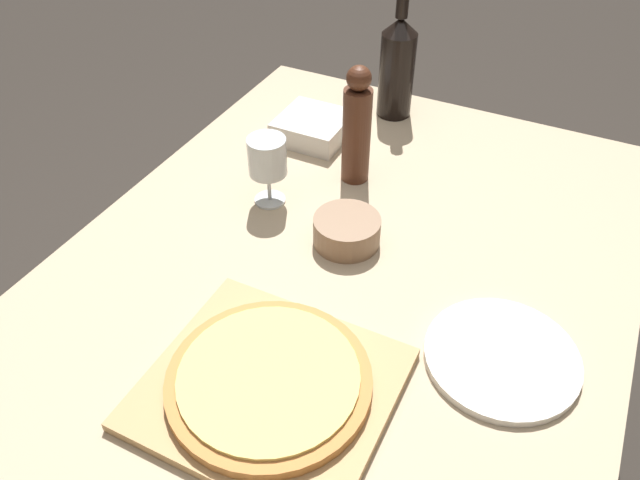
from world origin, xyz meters
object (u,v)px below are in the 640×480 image
object	(u,v)px
wine_bottle	(397,65)
small_bowl	(347,231)
pepper_mill	(357,128)
wine_glass	(267,159)
pizza	(269,380)

from	to	relation	value
wine_bottle	small_bowl	distance (m)	0.51
small_bowl	wine_bottle	bearing A→B (deg)	101.14
pepper_mill	small_bowl	xyz separation A→B (m)	(0.07, -0.20, -0.09)
wine_bottle	wine_glass	bearing A→B (deg)	-102.14
pepper_mill	wine_glass	size ratio (longest dim) A/B	1.74
wine_bottle	small_bowl	world-z (taller)	wine_bottle
pizza	pepper_mill	xyz separation A→B (m)	(-0.11, 0.56, 0.09)
wine_glass	small_bowl	bearing A→B (deg)	-13.53
wine_bottle	wine_glass	distance (m)	0.45
pizza	pepper_mill	size ratio (longest dim) A/B	1.18
pepper_mill	small_bowl	bearing A→B (deg)	-70.28
wine_bottle	small_bowl	size ratio (longest dim) A/B	2.55
wine_glass	wine_bottle	bearing A→B (deg)	77.86
pepper_mill	wine_glass	xyz separation A→B (m)	(-0.12, -0.15, -0.02)
wine_glass	small_bowl	world-z (taller)	wine_glass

